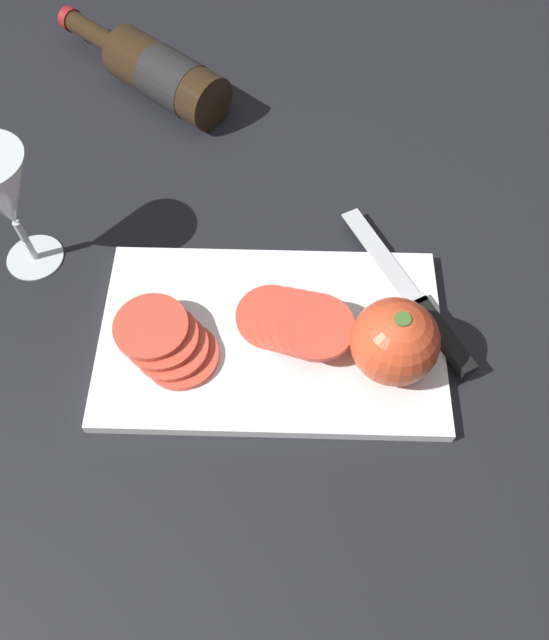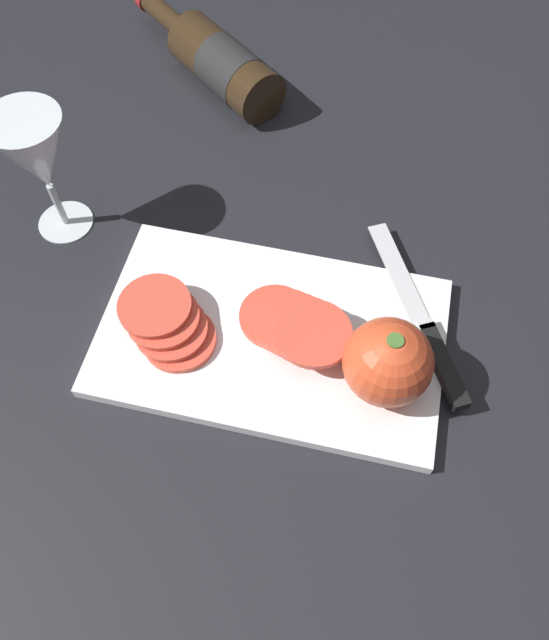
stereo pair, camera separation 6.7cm
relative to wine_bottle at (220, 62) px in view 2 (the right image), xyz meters
The scene contains 8 objects.
ground_plane 0.47m from the wine_bottle, 111.06° to the left, with size 3.00×3.00×0.00m, color black.
cutting_board 0.44m from the wine_bottle, 113.01° to the left, with size 0.38×0.23×0.02m.
wine_bottle is the anchor object (origin of this frame).
wine_glass 0.33m from the wine_bottle, 67.28° to the left, with size 0.09×0.09×0.17m.
whole_tomato 0.53m from the wine_bottle, 123.93° to the left, with size 0.09×0.09×0.09m.
knife 0.51m from the wine_bottle, 132.02° to the left, with size 0.14×0.23×0.01m.
tomato_slice_stack_near 0.44m from the wine_bottle, 115.88° to the left, with size 0.13×0.11×0.04m.
tomato_slice_stack_far 0.43m from the wine_bottle, 97.45° to the left, with size 0.11×0.11×0.03m.
Camera 2 is at (-0.08, 0.30, 0.62)m, focal length 35.00 mm.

